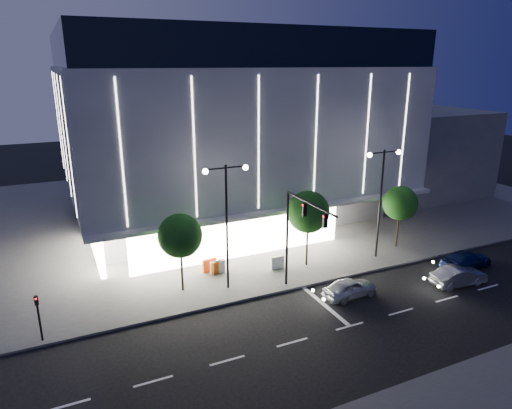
{
  "coord_description": "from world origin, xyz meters",
  "views": [
    {
      "loc": [
        -13.38,
        -21.15,
        15.32
      ],
      "look_at": [
        0.55,
        8.98,
        5.0
      ],
      "focal_mm": 32.0,
      "sensor_mm": 36.0,
      "label": 1
    }
  ],
  "objects": [
    {
      "name": "tree_left",
      "position": [
        -5.97,
        7.02,
        4.03
      ],
      "size": [
        3.02,
        3.02,
        5.72
      ],
      "color": "black",
      "rests_on": "ground"
    },
    {
      "name": "car_second",
      "position": [
        12.33,
        -0.28,
        0.69
      ],
      "size": [
        4.27,
        1.79,
        1.37
      ],
      "primitive_type": "imported",
      "rotation": [
        0.0,
        0.0,
        1.49
      ],
      "color": "#979B9E",
      "rests_on": "ground"
    },
    {
      "name": "barrier_b",
      "position": [
        -2.87,
        8.47,
        0.65
      ],
      "size": [
        1.1,
        0.26,
        1.0
      ],
      "primitive_type": "cube",
      "rotation": [
        0.0,
        0.0,
        0.01
      ],
      "color": "silver",
      "rests_on": "sidewalk_museum"
    },
    {
      "name": "sidewalk_museum",
      "position": [
        5.0,
        24.0,
        0.07
      ],
      "size": [
        70.0,
        40.0,
        0.15
      ],
      "primitive_type": "cube",
      "color": "#474747",
      "rests_on": "ground"
    },
    {
      "name": "traffic_mast",
      "position": [
        1.0,
        3.34,
        5.03
      ],
      "size": [
        0.33,
        5.89,
        7.07
      ],
      "color": "black",
      "rests_on": "ground"
    },
    {
      "name": "barrier_d",
      "position": [
        1.6,
        7.37,
        0.65
      ],
      "size": [
        1.1,
        0.27,
        1.0
      ],
      "primitive_type": "cube",
      "rotation": [
        0.0,
        0.0,
        0.02
      ],
      "color": "white",
      "rests_on": "sidewalk_museum"
    },
    {
      "name": "barrier_a",
      "position": [
        -2.83,
        8.48,
        0.65
      ],
      "size": [
        1.12,
        0.61,
        1.0
      ],
      "primitive_type": "cube",
      "rotation": [
        0.0,
        0.0,
        0.35
      ],
      "color": "#C84A0B",
      "rests_on": "sidewalk_museum"
    },
    {
      "name": "annex_building",
      "position": [
        26.0,
        24.0,
        5.0
      ],
      "size": [
        16.0,
        20.0,
        10.0
      ],
      "primitive_type": "cube",
      "color": "#4C4C51",
      "rests_on": "ground"
    },
    {
      "name": "ped_signal_far",
      "position": [
        -15.0,
        4.5,
        1.89
      ],
      "size": [
        0.22,
        0.24,
        3.0
      ],
      "color": "black",
      "rests_on": "ground"
    },
    {
      "name": "car_lead",
      "position": [
        4.18,
        1.55,
        0.67
      ],
      "size": [
        4.0,
        1.82,
        1.33
      ],
      "primitive_type": "imported",
      "rotation": [
        0.0,
        0.0,
        1.64
      ],
      "color": "silver",
      "rests_on": "ground"
    },
    {
      "name": "ground",
      "position": [
        0.0,
        0.0,
        0.0
      ],
      "size": [
        160.0,
        160.0,
        0.0
      ],
      "primitive_type": "plane",
      "color": "black",
      "rests_on": "ground"
    },
    {
      "name": "car_third",
      "position": [
        15.04,
        1.51,
        0.69
      ],
      "size": [
        4.99,
        2.53,
        1.39
      ],
      "primitive_type": "imported",
      "rotation": [
        0.0,
        0.0,
        1.7
      ],
      "color": "#15224F",
      "rests_on": "ground"
    },
    {
      "name": "museum",
      "position": [
        2.98,
        22.31,
        9.27
      ],
      "size": [
        30.0,
        25.8,
        18.0
      ],
      "color": "#4C4C51",
      "rests_on": "ground"
    },
    {
      "name": "street_lamp_east",
      "position": [
        10.0,
        6.0,
        5.96
      ],
      "size": [
        3.16,
        0.36,
        9.0
      ],
      "color": "black",
      "rests_on": "ground"
    },
    {
      "name": "tree_mid",
      "position": [
        4.03,
        7.02,
        4.33
      ],
      "size": [
        3.25,
        3.25,
        6.15
      ],
      "color": "black",
      "rests_on": "ground"
    },
    {
      "name": "barrier_c",
      "position": [
        -3.31,
        9.08,
        0.65
      ],
      "size": [
        1.13,
        0.42,
        1.0
      ],
      "primitive_type": "cube",
      "rotation": [
        0.0,
        0.0,
        0.16
      ],
      "color": "#FF520E",
      "rests_on": "sidewalk_museum"
    },
    {
      "name": "tree_right",
      "position": [
        13.03,
        7.02,
        3.88
      ],
      "size": [
        2.91,
        2.91,
        5.51
      ],
      "color": "black",
      "rests_on": "ground"
    },
    {
      "name": "street_lamp_west",
      "position": [
        -3.0,
        6.0,
        5.96
      ],
      "size": [
        3.16,
        0.36,
        9.0
      ],
      "color": "black",
      "rests_on": "ground"
    }
  ]
}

